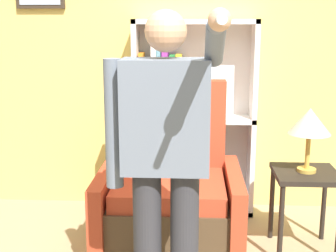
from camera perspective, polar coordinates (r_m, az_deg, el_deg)
wall_back at (r=4.09m, az=2.27°, el=9.33°), size 8.00×0.11×2.80m
bookcase at (r=4.01m, az=1.44°, el=0.44°), size 1.03×0.28×1.66m
armchair at (r=3.43m, az=0.26°, el=-8.98°), size 1.00×0.87×1.21m
person_standing at (r=2.37m, az=-0.34°, el=-3.60°), size 0.59×0.78×1.70m
side_table at (r=3.49m, az=16.40°, el=-7.00°), size 0.45×0.45×0.60m
table_lamp at (r=3.37m, az=16.88°, el=0.37°), size 0.29×0.29×0.46m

